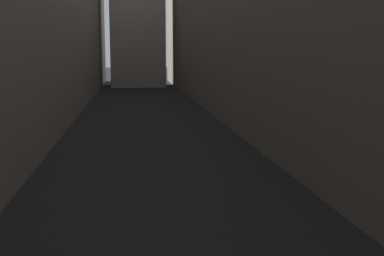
{
  "coord_description": "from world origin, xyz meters",
  "views": [
    {
      "loc": [
        -1.2,
        13.73,
        5.23
      ],
      "look_at": [
        0.0,
        23.44,
        3.72
      ],
      "focal_mm": 46.57,
      "sensor_mm": 36.0,
      "label": 1
    }
  ],
  "objects": [
    {
      "name": "ground_plane",
      "position": [
        0.0,
        48.0,
        0.0
      ],
      "size": [
        264.0,
        264.0,
        0.0
      ],
      "primitive_type": "plane",
      "color": "black"
    }
  ]
}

